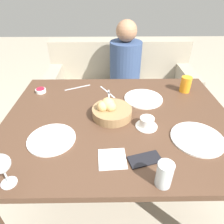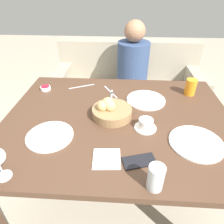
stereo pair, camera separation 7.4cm
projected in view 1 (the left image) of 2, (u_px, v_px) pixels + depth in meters
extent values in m
plane|color=#A89E89|center=(117.00, 193.00, 1.63)|extent=(10.00, 10.00, 0.00)
cube|color=#4C3323|center=(118.00, 119.00, 1.20)|extent=(1.36, 1.05, 0.03)
cube|color=#4C3323|center=(46.00, 123.00, 1.80)|extent=(0.06, 0.06, 0.74)
cube|color=#4C3323|center=(184.00, 121.00, 1.82)|extent=(0.06, 0.06, 0.74)
cube|color=#9E937F|center=(120.00, 100.00, 2.44)|extent=(1.62, 0.70, 0.41)
cube|color=#9E937F|center=(120.00, 59.00, 2.40)|extent=(1.62, 0.20, 0.45)
cube|color=#9E937F|center=(58.00, 93.00, 2.37)|extent=(0.14, 0.70, 0.61)
cube|color=#9E937F|center=(181.00, 93.00, 2.39)|extent=(0.14, 0.70, 0.61)
cube|color=#23232D|center=(124.00, 105.00, 2.35)|extent=(0.30, 0.42, 0.41)
cylinder|color=#334770|center=(125.00, 67.00, 2.09)|extent=(0.32, 0.32, 0.52)
sphere|color=#9E7051|center=(127.00, 31.00, 1.88)|extent=(0.20, 0.20, 0.20)
cylinder|color=#99754C|center=(112.00, 112.00, 1.18)|extent=(0.24, 0.24, 0.05)
sphere|color=tan|center=(108.00, 104.00, 1.16)|extent=(0.08, 0.08, 0.08)
sphere|color=tan|center=(110.00, 107.00, 1.15)|extent=(0.06, 0.06, 0.06)
sphere|color=tan|center=(102.00, 107.00, 1.15)|extent=(0.06, 0.06, 0.06)
cylinder|color=white|center=(52.00, 139.00, 1.02)|extent=(0.24, 0.24, 0.01)
cylinder|color=white|center=(197.00, 138.00, 1.03)|extent=(0.27, 0.27, 0.01)
cylinder|color=white|center=(143.00, 99.00, 1.36)|extent=(0.26, 0.26, 0.01)
cylinder|color=orange|center=(186.00, 84.00, 1.42)|extent=(0.07, 0.07, 0.11)
cylinder|color=silver|center=(164.00, 174.00, 0.78)|extent=(0.07, 0.07, 0.12)
cylinder|color=silver|center=(9.00, 183.00, 0.81)|extent=(0.06, 0.06, 0.00)
cylinder|color=silver|center=(6.00, 177.00, 0.79)|extent=(0.01, 0.01, 0.07)
sphere|color=silver|center=(0.00, 164.00, 0.75)|extent=(0.08, 0.08, 0.08)
cylinder|color=white|center=(146.00, 126.00, 1.12)|extent=(0.12, 0.12, 0.01)
cylinder|color=white|center=(147.00, 122.00, 1.10)|extent=(0.08, 0.08, 0.05)
cylinder|color=white|center=(41.00, 91.00, 1.44)|extent=(0.07, 0.07, 0.03)
cylinder|color=#A3192D|center=(40.00, 89.00, 1.43)|extent=(0.06, 0.06, 0.00)
cube|color=#B7B7BC|center=(78.00, 88.00, 1.50)|extent=(0.19, 0.09, 0.00)
cube|color=#B7B7BC|center=(107.00, 92.00, 1.44)|extent=(0.11, 0.18, 0.00)
cube|color=#B7B7BC|center=(109.00, 95.00, 1.41)|extent=(0.01, 0.15, 0.00)
cube|color=white|center=(112.00, 159.00, 0.92)|extent=(0.13, 0.13, 0.00)
cube|color=black|center=(145.00, 159.00, 0.91)|extent=(0.16, 0.11, 0.01)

